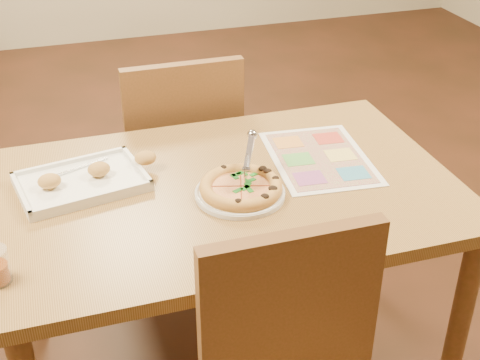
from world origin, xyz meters
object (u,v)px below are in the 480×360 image
object	(u,v)px
dining_table	(226,211)
pizza	(241,187)
pizza_cutter	(248,158)
appetizer_tray	(85,180)
menu	(319,158)
plate	(240,194)
chair_far	(180,141)

from	to	relation	value
dining_table	pizza	distance (m)	0.13
pizza_cutter	dining_table	bearing A→B (deg)	104.72
appetizer_tray	menu	distance (m)	0.70
pizza	menu	bearing A→B (deg)	24.01
plate	menu	bearing A→B (deg)	24.07
appetizer_tray	menu	xyz separation A→B (m)	(0.69, -0.05, -0.01)
pizza	appetizer_tray	bearing A→B (deg)	155.87
chair_far	plate	size ratio (longest dim) A/B	1.89
chair_far	plate	bearing A→B (deg)	91.98
menu	pizza_cutter	bearing A→B (deg)	-161.96
pizza	menu	distance (m)	0.32
dining_table	chair_far	size ratio (longest dim) A/B	2.77
pizza	appetizer_tray	distance (m)	0.44
dining_table	plate	world-z (taller)	plate
chair_far	appetizer_tray	size ratio (longest dim) A/B	1.13
dining_table	chair_far	xyz separation A→B (m)	(-0.00, 0.60, -0.07)
pizza_cutter	menu	bearing A→B (deg)	-46.27
pizza_cutter	pizza	bearing A→B (deg)	167.68
dining_table	plate	bearing A→B (deg)	-69.21
menu	chair_far	bearing A→B (deg)	120.79
pizza_cutter	menu	xyz separation A→B (m)	(0.25, 0.08, -0.08)
plate	menu	world-z (taller)	plate
chair_far	menu	size ratio (longest dim) A/B	1.18
plate	pizza_cutter	distance (m)	0.10
pizza_cutter	menu	size ratio (longest dim) A/B	0.39
dining_table	pizza	bearing A→B (deg)	-66.27
menu	appetizer_tray	bearing A→B (deg)	175.78
dining_table	appetizer_tray	size ratio (longest dim) A/B	3.14
chair_far	plate	xyz separation A→B (m)	(0.02, -0.66, 0.16)
chair_far	pizza	bearing A→B (deg)	92.24
menu	dining_table	bearing A→B (deg)	-167.40
pizza	appetizer_tray	world-z (taller)	appetizer_tray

